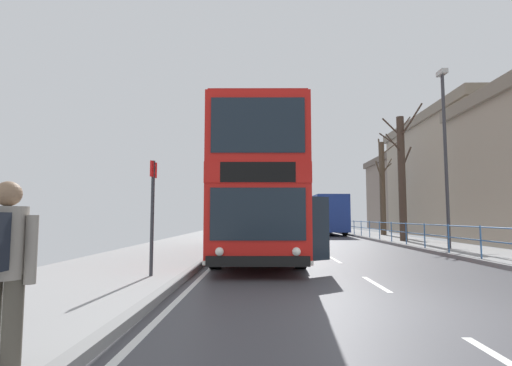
% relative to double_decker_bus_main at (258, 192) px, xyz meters
% --- Properties ---
extents(ground, '(15.80, 140.00, 0.20)m').
position_rel_double_decker_bus_main_xyz_m(ground, '(1.93, -8.35, -2.34)').
color(ground, '#424247').
extents(double_decker_bus_main, '(3.34, 11.15, 4.55)m').
position_rel_double_decker_bus_main_xyz_m(double_decker_bus_main, '(0.00, 0.00, 0.00)').
color(double_decker_bus_main, red).
rests_on(double_decker_bus_main, ground).
extents(background_bus_far_lane, '(2.69, 10.54, 3.15)m').
position_rel_double_decker_bus_main_xyz_m(background_bus_far_lane, '(5.33, 19.46, -0.66)').
color(background_bus_far_lane, navy).
rests_on(background_bus_far_lane, ground).
extents(pedestrian_railing_far_kerb, '(0.05, 32.40, 1.05)m').
position_rel_double_decker_bus_main_xyz_m(pedestrian_railing_far_kerb, '(7.10, 5.69, -1.53)').
color(pedestrian_railing_far_kerb, '#386BA8').
rests_on(pedestrian_railing_far_kerb, ground).
extents(pedestrian_with_backpack, '(0.54, 0.53, 1.63)m').
position_rel_double_decker_bus_main_xyz_m(pedestrian_with_backpack, '(-2.03, -11.13, -1.29)').
color(pedestrian_with_backpack, '#4C473D').
rests_on(pedestrian_with_backpack, ground).
extents(bus_stop_sign_near, '(0.08, 0.44, 2.60)m').
position_rel_double_decker_bus_main_xyz_m(bus_stop_sign_near, '(-2.32, -5.60, -0.63)').
color(bus_stop_sign_near, '#2D2D33').
rests_on(bus_stop_sign_near, ground).
extents(street_lamp_far_side, '(0.28, 0.60, 7.67)m').
position_rel_double_decker_bus_main_xyz_m(street_lamp_far_side, '(8.00, 2.17, 2.21)').
color(street_lamp_far_side, '#38383D').
rests_on(street_lamp_far_side, ground).
extents(bare_tree_far_00, '(2.22, 2.32, 7.47)m').
position_rel_double_decker_bus_main_xyz_m(bare_tree_far_00, '(8.01, 7.48, 1.42)').
color(bare_tree_far_00, '#423328').
rests_on(bare_tree_far_00, ground).
extents(bare_tree_far_01, '(1.91, 2.37, 7.41)m').
position_rel_double_decker_bus_main_xyz_m(bare_tree_far_01, '(9.17, 14.86, 1.37)').
color(bare_tree_far_01, '#4C3D2D').
rests_on(bare_tree_far_01, ground).
extents(background_building_00, '(14.04, 15.81, 8.59)m').
position_rel_double_decker_bus_main_xyz_m(background_building_00, '(20.78, 30.29, 1.95)').
color(background_building_00, slate).
rests_on(background_building_00, ground).
extents(background_building_02, '(11.35, 15.77, 9.37)m').
position_rel_double_decker_bus_main_xyz_m(background_building_02, '(17.82, 16.09, 2.34)').
color(background_building_02, gray).
rests_on(background_building_02, ground).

